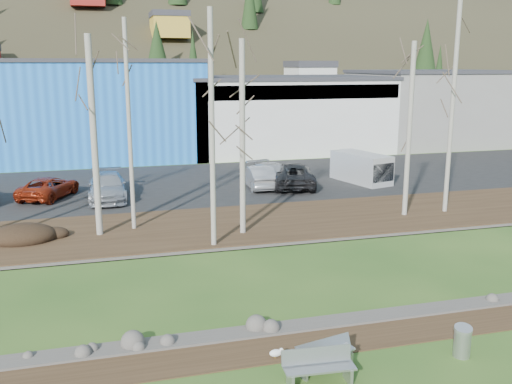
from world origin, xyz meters
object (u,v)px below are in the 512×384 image
object	(u,v)px
car_5	(293,175)
van_white	(363,168)
bench_intact	(319,367)
car_3	(107,187)
car_2	(49,187)
seagull	(276,353)
car_4	(259,177)
litter_bin	(462,343)
car_6	(274,175)
bench_damaged	(324,356)

from	to	relation	value
car_5	van_white	size ratio (longest dim) A/B	1.17
bench_intact	car_3	xyz separation A→B (m)	(-4.69, 21.58, 0.44)
car_2	seagull	bearing A→B (deg)	133.58
bench_intact	car_4	distance (m)	22.80
car_4	van_white	xyz separation A→B (m)	(7.19, -0.20, 0.25)
litter_bin	car_2	bearing A→B (deg)	118.62
van_white	car_2	bearing A→B (deg)	163.22
car_2	car_3	distance (m)	3.57
litter_bin	car_4	bearing A→B (deg)	89.00
car_2	car_5	xyz separation A→B (m)	(14.94, -0.81, 0.13)
car_2	car_5	distance (m)	14.97
car_6	car_3	bearing A→B (deg)	172.61
car_4	car_6	xyz separation A→B (m)	(1.15, 0.30, -0.01)
bench_damaged	van_white	size ratio (longest dim) A/B	0.38
bench_intact	van_white	xyz separation A→B (m)	(11.89, 22.10, 0.65)
car_3	van_white	distance (m)	16.59
bench_intact	car_2	world-z (taller)	car_2
bench_intact	car_4	size ratio (longest dim) A/B	0.43
seagull	car_4	bearing A→B (deg)	91.68
car_6	car_5	bearing A→B (deg)	-40.55
car_2	car_4	size ratio (longest dim) A/B	1.05
bench_damaged	car_2	size ratio (longest dim) A/B	0.39
bench_damaged	car_6	xyz separation A→B (m)	(5.45, 21.98, 0.46)
bench_intact	van_white	distance (m)	25.11
seagull	car_2	bearing A→B (deg)	125.13
litter_bin	seagull	size ratio (longest dim) A/B	1.87
litter_bin	seagull	distance (m)	5.13
bench_damaged	car_2	world-z (taller)	car_2
litter_bin	seagull	xyz separation A→B (m)	(-4.97, 1.24, -0.23)
seagull	car_4	distance (m)	21.52
bench_intact	bench_damaged	size ratio (longest dim) A/B	1.04
seagull	bench_intact	bearing A→B (deg)	-50.04
car_2	car_3	xyz separation A→B (m)	(3.34, -1.27, 0.12)
car_5	car_2	bearing A→B (deg)	11.11
car_3	car_4	distance (m)	9.42
car_6	seagull	bearing A→B (deg)	-120.02
car_4	car_6	world-z (taller)	car_4
bench_intact	bench_damaged	world-z (taller)	bench_intact
van_white	litter_bin	bearing A→B (deg)	-123.72
bench_intact	car_5	xyz separation A→B (m)	(6.92, 22.04, 0.46)
car_4	bench_intact	bearing A→B (deg)	80.31
litter_bin	car_3	size ratio (longest dim) A/B	0.16
car_5	car_6	xyz separation A→B (m)	(-1.06, 0.56, -0.07)
bench_damaged	car_3	world-z (taller)	car_3
bench_damaged	litter_bin	world-z (taller)	litter_bin
bench_intact	car_6	distance (m)	23.35
seagull	car_5	size ratio (longest dim) A/B	0.08
bench_damaged	car_6	distance (m)	22.65
car_2	car_5	world-z (taller)	car_5
bench_intact	car_2	size ratio (longest dim) A/B	0.40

